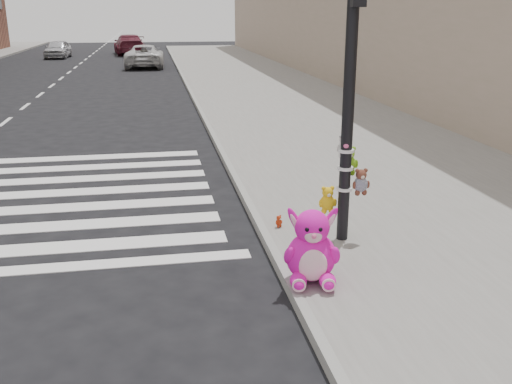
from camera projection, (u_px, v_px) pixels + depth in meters
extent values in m
plane|color=black|center=(163.00, 329.00, 6.13)|extent=(120.00, 120.00, 0.00)
cube|color=slate|center=(331.00, 128.00, 16.33)|extent=(7.00, 80.00, 0.14)
cube|color=gray|center=(211.00, 132.00, 15.75)|extent=(0.12, 80.00, 0.15)
cylinder|color=black|center=(349.00, 100.00, 7.61)|extent=(0.16, 0.16, 4.00)
cylinder|color=white|center=(344.00, 189.00, 7.99)|extent=(0.22, 0.22, 0.04)
cylinder|color=white|center=(345.00, 168.00, 7.90)|extent=(0.22, 0.22, 0.04)
cylinder|color=white|center=(346.00, 151.00, 7.82)|extent=(0.22, 0.22, 0.04)
ellipsoid|color=#F114B5|center=(298.00, 283.00, 6.67)|extent=(0.25, 0.35, 0.17)
ellipsoid|color=#F114B5|center=(327.00, 283.00, 6.68)|extent=(0.25, 0.35, 0.17)
ellipsoid|color=#F114B5|center=(311.00, 257.00, 6.86)|extent=(0.69, 0.62, 0.61)
ellipsoid|color=#F9BFD1|center=(313.00, 265.00, 6.67)|extent=(0.36, 0.18, 0.40)
sphere|color=#F114B5|center=(312.00, 227.00, 6.75)|extent=(0.49, 0.49, 0.42)
ellipsoid|color=#F114B5|center=(296.00, 222.00, 6.75)|extent=(0.30, 0.13, 0.42)
ellipsoid|color=#F114B5|center=(328.00, 222.00, 6.75)|extent=(0.30, 0.13, 0.42)
imported|color=silver|center=(145.00, 56.00, 34.30)|extent=(2.34, 4.86, 1.34)
imported|color=maroon|center=(129.00, 44.00, 44.32)|extent=(2.70, 5.47, 1.53)
imported|color=silver|center=(58.00, 49.00, 41.10)|extent=(1.69, 3.83, 1.28)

